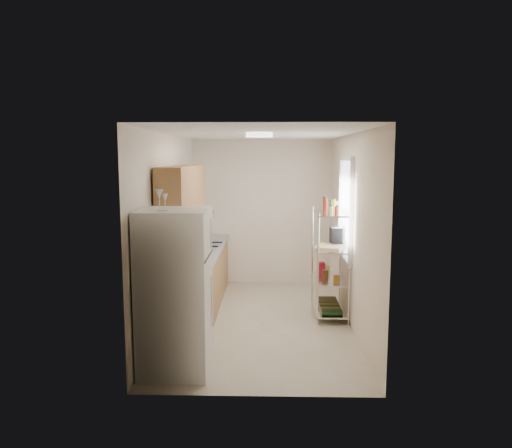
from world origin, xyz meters
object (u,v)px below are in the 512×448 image
(frying_pan_large, at_px, (198,246))
(refrigerator, at_px, (175,291))
(rice_cooker, at_px, (188,249))
(cutting_board, at_px, (330,246))
(espresso_machine, at_px, (336,235))

(frying_pan_large, bearing_deg, refrigerator, -82.10)
(rice_cooker, bearing_deg, cutting_board, 5.49)
(refrigerator, distance_m, espresso_machine, 2.91)
(refrigerator, distance_m, frying_pan_large, 2.45)
(frying_pan_large, distance_m, cutting_board, 2.05)
(refrigerator, xyz_separation_m, cutting_board, (1.87, 1.90, 0.15))
(refrigerator, height_order, rice_cooker, refrigerator)
(frying_pan_large, bearing_deg, espresso_machine, -3.71)
(cutting_board, xyz_separation_m, espresso_machine, (0.11, 0.21, 0.13))
(cutting_board, distance_m, espresso_machine, 0.27)
(frying_pan_large, relative_size, cutting_board, 0.62)
(refrigerator, distance_m, rice_cooker, 1.71)
(rice_cooker, relative_size, cutting_board, 0.59)
(refrigerator, bearing_deg, espresso_machine, 46.80)
(rice_cooker, xyz_separation_m, cutting_board, (2.01, 0.19, 0.02))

